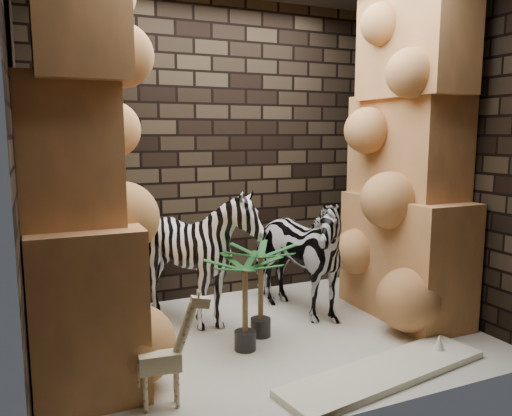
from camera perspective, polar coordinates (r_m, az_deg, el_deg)
name	(u,v)px	position (r m, az deg, el deg)	size (l,w,h in m)	color
floor	(265,338)	(4.27, 0.98, -14.57)	(3.50, 3.50, 0.00)	beige
wall_back	(213,151)	(5.10, -4.91, 6.50)	(3.50, 3.50, 0.00)	black
wall_front	(360,165)	(2.85, 11.69, 4.84)	(3.50, 3.50, 0.00)	black
wall_left	(18,161)	(3.57, -25.45, 4.89)	(3.00, 3.00, 0.00)	black
wall_right	(437,152)	(4.93, 19.92, 5.96)	(3.00, 3.00, 0.00)	black
rock_pillar_left	(75,159)	(3.58, -19.83, 5.22)	(0.68, 1.30, 3.00)	#DA8C51
rock_pillar_right	(409,153)	(4.71, 17.00, 6.00)	(0.58, 1.25, 3.00)	#DA8C51
zebra_right	(292,245)	(4.61, 4.16, -4.20)	(0.60, 1.12, 1.33)	white
zebra_left	(198,263)	(4.40, -6.62, -6.27)	(0.99, 1.23, 1.12)	white
giraffe_toy	(160,350)	(3.21, -10.87, -15.57)	(0.38, 0.13, 0.74)	beige
palm_front	(261,291)	(4.19, 0.54, -9.39)	(0.36, 0.36, 0.78)	#16401F
palm_back	(245,304)	(3.94, -1.25, -10.82)	(0.36, 0.36, 0.74)	#16401F
surfboard	(385,372)	(3.78, 14.43, -17.63)	(1.67, 0.41, 0.05)	white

